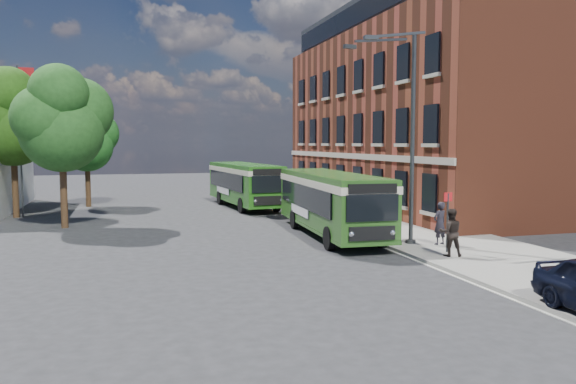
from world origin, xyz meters
name	(u,v)px	position (x,y,z in m)	size (l,w,h in m)	color
ground	(282,245)	(0.00, 0.00, 0.00)	(120.00, 120.00, 0.00)	#272729
pavement	(357,215)	(7.00, 8.00, 0.07)	(6.00, 48.00, 0.15)	gray
kerb_line	(310,218)	(3.95, 8.00, 0.01)	(0.12, 48.00, 0.01)	beige
brick_office	(427,107)	(14.00, 12.00, 6.97)	(12.10, 26.00, 14.20)	brown
flagpole	(21,135)	(-12.45, 13.00, 4.94)	(0.95, 0.10, 9.00)	#333537
street_lamp	(405,135)	(4.84, -2.00, 4.79)	(2.96, 2.38, 9.00)	#333537
bus_stop_sign	(448,218)	(5.60, -4.20, 1.51)	(0.35, 0.08, 2.52)	#333537
bus_front	(331,198)	(2.89, 1.67, 1.83)	(3.14, 10.94, 3.02)	#27551A
bus_rear	(244,181)	(1.39, 14.68, 1.83)	(3.43, 10.46, 3.02)	#225E17
pedestrian_a	(440,223)	(6.20, -2.66, 1.06)	(0.67, 0.44, 1.83)	black
pedestrian_b	(450,232)	(5.29, -4.92, 1.06)	(0.89, 0.69, 1.83)	black
tree_left	(62,119)	(-9.63, 7.84, 5.73)	(5.00, 4.75, 8.44)	#321F12
tree_mid	(13,117)	(-12.84, 13.09, 6.00)	(5.24, 4.98, 8.85)	#321F12
tree_right	(87,138)	(-9.03, 18.03, 4.79)	(4.19, 3.98, 7.07)	#321F12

